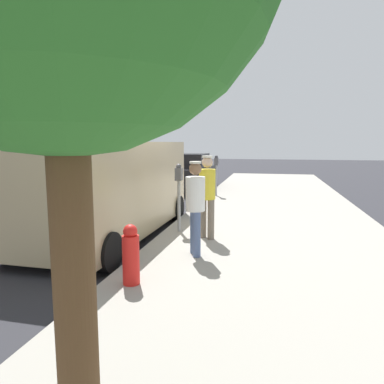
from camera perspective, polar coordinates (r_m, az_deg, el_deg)
ground_plane at (r=8.34m, az=-11.63°, el=-7.07°), size 80.00×80.00×0.00m
sidewalk_slab at (r=7.63m, az=13.39°, el=-7.95°), size 5.00×32.00×0.15m
parking_meter_near at (r=7.92m, az=-2.12°, el=1.00°), size 0.14×0.18×1.52m
parking_meter_far at (r=13.40m, az=3.90°, el=3.81°), size 0.14×0.18×1.52m
pedestrian_in_yellow at (r=7.34m, az=2.43°, el=0.10°), size 0.34×0.34×1.72m
pedestrian_in_white at (r=6.22m, az=0.53°, el=-1.64°), size 0.34×0.34×1.66m
parked_van at (r=8.17m, az=-12.85°, el=0.84°), size 2.23×5.25×2.15m
parked_sedan_ahead at (r=16.14m, az=-0.49°, el=2.98°), size 1.98×4.42×1.65m
traffic_light_corner at (r=22.80m, az=-14.88°, el=11.11°), size 2.48×0.42×5.20m
fire_hydrant at (r=5.14m, az=-9.76°, el=-9.93°), size 0.24×0.24×0.86m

